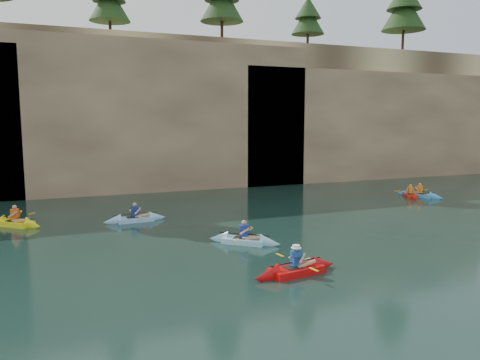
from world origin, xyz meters
name	(u,v)px	position (x,y,z in m)	size (l,w,h in m)	color
ground	(246,300)	(0.00, 0.00, 0.00)	(160.00, 160.00, 0.00)	black
cliff	(115,112)	(0.00, 30.00, 6.00)	(70.00, 16.00, 12.00)	tan
cliff_slab_center	(155,114)	(2.00, 22.60, 5.70)	(24.00, 2.40, 11.40)	tan
cliff_slab_east	(376,124)	(22.00, 22.60, 4.92)	(26.00, 2.40, 9.84)	tan
sea_cave_center	(72,173)	(-4.00, 21.95, 1.60)	(3.50, 1.00, 3.20)	black
sea_cave_east	(257,158)	(10.00, 21.95, 2.25)	(5.00, 1.00, 4.50)	black
main_kayaker	(296,269)	(2.50, 1.54, 0.17)	(3.53, 2.33, 1.28)	red
kayaker_ltblue_near	(244,240)	(2.35, 5.93, 0.16)	(2.97, 2.68, 1.28)	#97E0FE
kayaker_red_far	(410,195)	(17.74, 13.07, 0.13)	(1.99, 2.93, 1.09)	red
kayaker_yellow	(15,223)	(-7.09, 13.33, 0.16)	(2.91, 2.79, 1.33)	yellow
kayaker_ltblue_mid	(135,219)	(-1.31, 12.12, 0.15)	(3.32, 2.46, 1.25)	#95CBFA
kayaker_blue_east	(420,195)	(18.33, 12.80, 0.15)	(2.25, 3.41, 1.19)	#46A8EF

